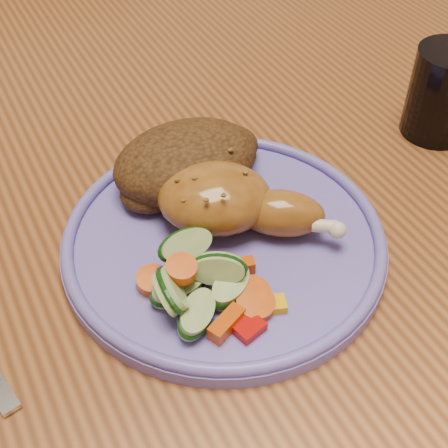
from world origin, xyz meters
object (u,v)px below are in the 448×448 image
at_px(plate, 224,242).
at_px(drinking_glass, 443,93).
at_px(dining_table, 218,256).
at_px(chair_far, 61,93).

height_order(plate, drinking_glass, drinking_glass).
relative_size(dining_table, drinking_glass, 16.05).
xyz_separation_m(chair_far, plate, (-0.03, -0.69, 0.26)).
bearing_deg(chair_far, plate, -92.14).
relative_size(chair_far, drinking_glass, 10.43).
relative_size(dining_table, plate, 5.38).
bearing_deg(drinking_glass, dining_table, 175.96).
bearing_deg(plate, dining_table, 67.30).
xyz_separation_m(dining_table, drinking_glass, (0.23, -0.02, 0.13)).
relative_size(chair_far, plate, 3.50).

